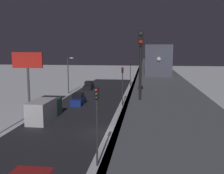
{
  "coord_description": "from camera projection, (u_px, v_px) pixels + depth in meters",
  "views": [
    {
      "loc": [
        -4.99,
        28.35,
        9.41
      ],
      "look_at": [
        0.8,
        -16.87,
        2.76
      ],
      "focal_mm": 42.09,
      "sensor_mm": 36.0,
      "label": 1
    }
  ],
  "objects": [
    {
      "name": "traffic_light_mid",
      "position": [
        122.0,
        81.0,
        43.23
      ],
      "size": [
        0.32,
        0.44,
        6.4
      ],
      "color": "#2D2D2D",
      "rests_on": "ground_plane"
    },
    {
      "name": "sedan_blue",
      "position": [
        78.0,
        100.0,
        44.6
      ],
      "size": [
        1.91,
        4.06,
        1.97
      ],
      "color": "navy",
      "rests_on": "ground_plane"
    },
    {
      "name": "commercial_billboard",
      "position": [
        28.0,
        66.0,
        40.09
      ],
      "size": [
        4.8,
        0.36,
        8.9
      ],
      "color": "#4C4C51",
      "rests_on": "ground_plane"
    },
    {
      "name": "rail_signal",
      "position": [
        141.0,
        53.0,
        14.91
      ],
      "size": [
        0.36,
        0.41,
        4.0
      ],
      "color": "black",
      "rests_on": "elevated_railway"
    },
    {
      "name": "delivery_van",
      "position": [
        45.0,
        110.0,
        34.92
      ],
      "size": [
        2.4,
        7.4,
        2.8
      ],
      "color": "#2D6038",
      "rests_on": "ground_plane"
    },
    {
      "name": "street_lamp_far",
      "position": [
        69.0,
        71.0,
        55.03
      ],
      "size": [
        1.35,
        0.44,
        7.65
      ],
      "color": "#38383D",
      "rests_on": "ground_plane"
    },
    {
      "name": "traffic_light_near",
      "position": [
        97.0,
        116.0,
        20.68
      ],
      "size": [
        0.32,
        0.44,
        6.4
      ],
      "color": "#2D2D2D",
      "rests_on": "ground_plane"
    },
    {
      "name": "ground_plane",
      "position": [
        100.0,
        132.0,
        29.81
      ],
      "size": [
        240.0,
        240.0,
        0.0
      ],
      "primitive_type": "plane",
      "color": "white"
    },
    {
      "name": "elevated_railway",
      "position": [
        157.0,
        85.0,
        28.22
      ],
      "size": [
        5.0,
        103.57,
        6.46
      ],
      "color": "slate",
      "rests_on": "ground_plane"
    },
    {
      "name": "traffic_light_far",
      "position": [
        130.0,
        70.0,
        65.79
      ],
      "size": [
        0.32,
        0.44,
        6.4
      ],
      "color": "#2D2D2D",
      "rests_on": "ground_plane"
    },
    {
      "name": "sedan_black",
      "position": [
        89.0,
        86.0,
        61.0
      ],
      "size": [
        1.8,
        4.06,
        1.97
      ],
      "color": "black",
      "rests_on": "ground_plane"
    },
    {
      "name": "subway_train",
      "position": [
        154.0,
        56.0,
        45.71
      ],
      "size": [
        2.94,
        36.87,
        3.4
      ],
      "color": "#4C5160",
      "rests_on": "elevated_railway"
    },
    {
      "name": "avenue_asphalt",
      "position": [
        59.0,
        131.0,
        30.42
      ],
      "size": [
        11.0,
        103.57,
        0.01
      ],
      "primitive_type": "cube",
      "color": "#28282D",
      "rests_on": "ground_plane"
    }
  ]
}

